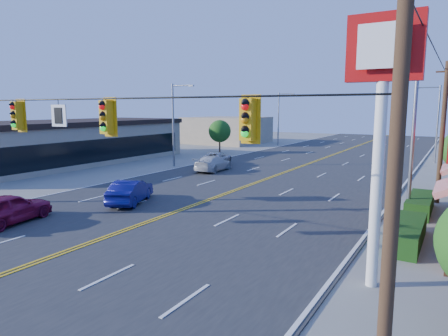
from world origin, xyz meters
The scene contains 16 objects.
ground centered at (0.00, 0.00, 0.00)m, with size 160.00×160.00×0.00m, color gray.
road centered at (0.00, 20.00, 0.03)m, with size 20.00×120.00×0.06m, color #2D2D30.
signal_span centered at (-0.12, 0.00, 4.89)m, with size 24.32×0.34×9.00m.
kfc_pylon centered at (11.00, 4.00, 6.04)m, with size 2.20×0.36×8.50m.
strip_mall centered at (-22.00, 18.00, 2.25)m, with size 10.40×26.40×4.40m.
streetlight_se centered at (10.79, 14.00, 4.51)m, with size 2.55×0.25×8.00m.
streetlight_ne centered at (10.79, 38.00, 4.51)m, with size 2.55×0.25×8.00m.
streetlight_sw centered at (-10.79, 22.00, 4.51)m, with size 2.55×0.25×8.00m.
streetlight_nw centered at (-10.79, 48.00, 4.51)m, with size 2.55×0.25×8.00m.
utility_pole_near centered at (12.20, 18.00, 4.20)m, with size 0.28×0.28×8.40m, color #47301E.
tree_west centered at (-13.00, 34.00, 2.79)m, with size 2.80×2.80×4.20m.
bld_west_far centered at (-20.00, 48.00, 2.10)m, with size 11.00×12.00×4.20m, color tan.
car_magenta centered at (-5.73, 2.00, 0.75)m, with size 1.78×4.42×1.51m, color maroon.
car_blue centered at (-3.63, 8.27, 0.71)m, with size 1.49×4.28×1.41m, color navy.
car_white centered at (-5.90, 21.19, 0.68)m, with size 1.91×4.69×1.36m, color silver.
car_silver centered at (-7.59, 24.45, 0.67)m, with size 2.22×4.81×1.34m, color #AAABAF.
Camera 1 is at (13.14, -8.99, 5.72)m, focal length 32.00 mm.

